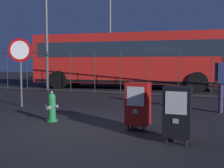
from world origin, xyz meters
name	(u,v)px	position (x,y,z in m)	size (l,w,h in m)	color
ground_plane	(80,128)	(0.00, 0.00, 0.00)	(60.00, 60.00, 0.00)	black
fire_hydrant	(52,107)	(-0.98, 0.40, 0.35)	(0.33, 0.31, 0.75)	#1E7238
newspaper_box_primary	(138,104)	(1.24, 0.30, 0.57)	(0.48, 0.42, 1.02)	black
newspaper_box_secondary	(177,111)	(2.15, -0.34, 0.57)	(0.48, 0.42, 1.02)	black
stop_sign	(20,58)	(-3.20, 1.98, 1.60)	(0.71, 0.31, 2.23)	#4C4F54
fence_barrier	(148,73)	(0.00, 6.38, 1.02)	(18.03, 0.04, 2.00)	#2D2D33
bus_near	(128,58)	(-1.88, 9.38, 1.71)	(10.70, 3.63, 3.00)	red
bus_far	(150,59)	(-1.59, 13.43, 1.71)	(10.65, 3.36, 3.00)	beige
street_light_near_left	(110,9)	(-3.13, 9.75, 4.55)	(0.32, 0.32, 7.95)	#4C4F54
street_light_near_right	(46,18)	(-5.34, 6.60, 3.69)	(0.32, 0.32, 6.28)	#4C4F54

